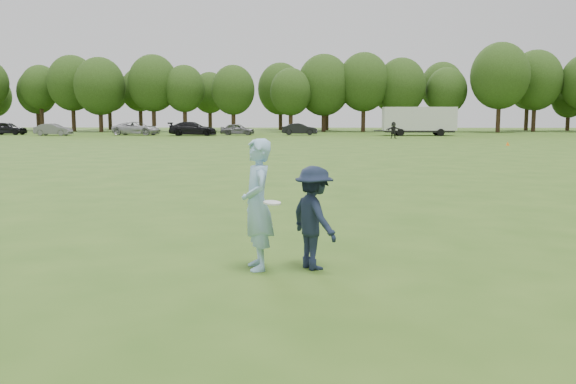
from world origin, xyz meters
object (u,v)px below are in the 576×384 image
(defender, at_px, (314,218))
(car_c, at_px, (137,128))
(car_a, at_px, (7,128))
(car_d, at_px, (193,129))
(car_e, at_px, (238,129))
(cargo_trailer, at_px, (419,120))
(car_b, at_px, (53,130))
(field_cone, at_px, (508,144))
(thrower, at_px, (257,205))
(car_f, at_px, (300,129))
(player_far_d, at_px, (394,130))

(defender, bearing_deg, car_c, -13.73)
(car_a, xyz_separation_m, car_d, (22.29, -2.17, 0.02))
(car_e, relative_size, cargo_trailer, 0.44)
(car_b, height_order, cargo_trailer, cargo_trailer)
(car_b, bearing_deg, car_d, -85.78)
(car_d, relative_size, field_cone, 17.81)
(car_e, bearing_deg, thrower, -169.58)
(field_cone, bearing_deg, car_a, 156.02)
(thrower, height_order, car_b, thrower)
(car_f, xyz_separation_m, cargo_trailer, (13.39, -1.35, 1.10))
(car_a, distance_m, car_b, 7.10)
(car_a, relative_size, cargo_trailer, 0.49)
(car_b, distance_m, car_f, 27.82)
(car_f, bearing_deg, car_e, 93.71)
(thrower, bearing_deg, car_a, -165.65)
(car_b, distance_m, car_d, 15.70)
(player_far_d, height_order, car_b, player_far_d)
(car_d, height_order, field_cone, car_d)
(defender, relative_size, car_f, 0.40)
(car_d, distance_m, field_cone, 35.04)
(cargo_trailer, bearing_deg, car_a, 178.56)
(car_b, relative_size, cargo_trailer, 0.46)
(car_e, relative_size, car_f, 0.96)
(car_b, bearing_deg, thrower, -151.82)
(car_a, height_order, car_f, car_a)
(thrower, xyz_separation_m, car_b, (-28.02, 58.33, -0.36))
(player_far_d, bearing_deg, thrower, -106.66)
(thrower, distance_m, car_d, 60.08)
(car_a, height_order, car_b, car_a)
(field_cone, bearing_deg, defender, -111.70)
(car_e, bearing_deg, car_d, 116.18)
(thrower, xyz_separation_m, car_a, (-34.62, 60.97, -0.28))
(thrower, distance_m, car_a, 70.11)
(thrower, relative_size, car_e, 0.53)
(defender, bearing_deg, thrower, 61.36)
(car_e, bearing_deg, field_cone, -130.10)
(car_b, distance_m, field_cone, 48.47)
(car_f, distance_m, cargo_trailer, 13.50)
(car_a, bearing_deg, car_e, -85.29)
(car_e, height_order, cargo_trailer, cargo_trailer)
(car_e, xyz_separation_m, field_cone, (23.67, -22.44, -0.52))
(player_far_d, relative_size, cargo_trailer, 0.18)
(car_c, xyz_separation_m, car_f, (18.76, 0.75, -0.08))
(player_far_d, relative_size, car_f, 0.41)
(car_c, height_order, car_e, car_c)
(defender, bearing_deg, cargo_trailer, -43.58)
(thrower, distance_m, field_cone, 41.65)
(car_f, bearing_deg, car_d, 102.31)
(car_b, height_order, car_c, car_c)
(car_c, relative_size, field_cone, 18.19)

